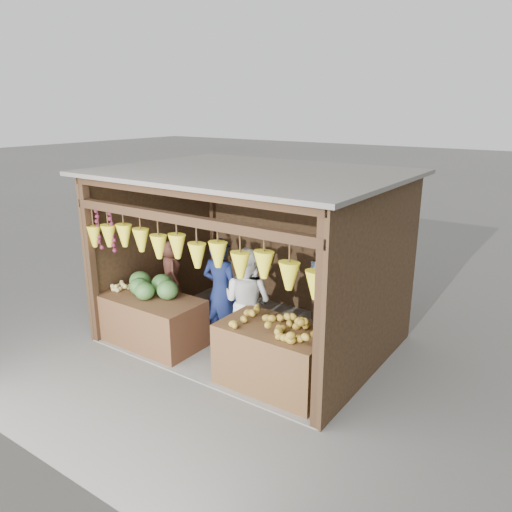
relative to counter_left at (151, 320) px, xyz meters
The scene contains 12 objects.
ground 1.60m from the counter_left, 40.25° to the left, with size 80.00×80.00×0.00m, color #514F49.
stall_structure 1.98m from the counter_left, 39.84° to the left, with size 4.30×3.30×2.66m.
back_shelf 3.24m from the counter_left, 45.66° to the left, with size 1.25×0.32×1.32m.
counter_left is the anchor object (origin of this frame).
counter_right 2.26m from the counter_left, ahead, with size 1.45×0.85×0.85m, color #52371B.
stool 1.13m from the counter_left, 116.74° to the left, with size 0.30×0.30×0.28m, color black.
man_standing 1.19m from the counter_left, 34.71° to the left, with size 0.62×0.40×1.69m, color #121C47.
woman_standing 1.60m from the counter_left, 23.28° to the left, with size 0.79×0.62×1.63m, color silver.
vendor_seated 1.19m from the counter_left, 116.74° to the left, with size 0.52×0.34×1.07m, color brown.
melon_pile 0.54m from the counter_left, 125.39° to the left, with size 1.00×0.50×0.32m, color #144B18, non-canonical shape.
tanfruit_pile 0.75m from the counter_left, behind, with size 0.34×0.40×0.13m, color tan, non-canonical shape.
mango_pile 2.41m from the counter_left, ahead, with size 1.40×0.64×0.22m, color orange, non-canonical shape.
Camera 1 is at (4.19, -5.89, 3.55)m, focal length 35.00 mm.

